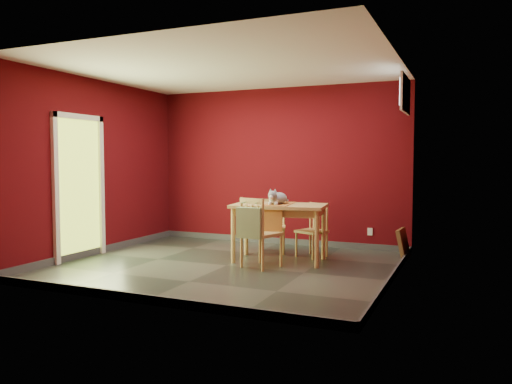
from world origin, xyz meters
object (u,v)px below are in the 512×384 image
at_px(cat, 278,196).
at_px(dining_table, 279,211).
at_px(chair_far_right, 313,229).
at_px(chair_near, 259,232).
at_px(chair_far_left, 273,225).
at_px(picture_frame, 403,244).
at_px(tote_bag, 249,223).

bearing_deg(cat, dining_table, 47.86).
xyz_separation_m(chair_far_right, chair_near, (-0.44, -1.05, 0.07)).
bearing_deg(chair_far_left, chair_near, -78.02).
bearing_deg(chair_far_right, dining_table, -123.98).
bearing_deg(chair_far_left, cat, -62.65).
xyz_separation_m(chair_far_left, cat, (0.32, -0.62, 0.51)).
distance_m(chair_far_right, picture_frame, 1.33).
distance_m(dining_table, tote_bag, 0.76).
xyz_separation_m(chair_far_left, chair_near, (0.24, -1.11, 0.06)).
bearing_deg(chair_near, cat, 80.61).
bearing_deg(chair_far_left, dining_table, -60.76).
bearing_deg(cat, chair_near, -123.18).
height_order(chair_far_right, cat, cat).
bearing_deg(dining_table, chair_far_left, 119.24).
bearing_deg(chair_far_right, tote_bag, -111.17).
bearing_deg(chair_far_left, tote_bag, -81.89).
height_order(dining_table, tote_bag, tote_bag).
xyz_separation_m(dining_table, tote_bag, (-0.14, -0.74, -0.09)).
bearing_deg(chair_far_left, picture_frame, 7.81).
bearing_deg(chair_far_right, picture_frame, 14.54).
bearing_deg(chair_near, picture_frame, 38.74).
height_order(chair_far_right, picture_frame, chair_far_right).
height_order(chair_far_left, cat, cat).
distance_m(chair_near, picture_frame, 2.22).
distance_m(chair_far_right, chair_near, 1.14).
xyz_separation_m(chair_far_left, tote_bag, (0.19, -1.33, 0.20)).
xyz_separation_m(dining_table, chair_far_right, (0.35, 0.52, -0.31)).
xyz_separation_m(chair_far_left, chair_far_right, (0.68, -0.06, -0.02)).
bearing_deg(picture_frame, chair_near, -141.26).
xyz_separation_m(chair_near, picture_frame, (1.72, 1.38, -0.26)).
relative_size(dining_table, picture_frame, 3.07).
bearing_deg(dining_table, tote_bag, -100.54).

